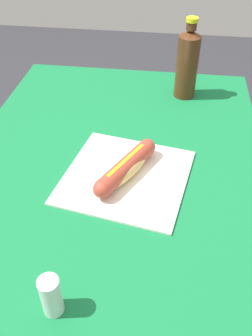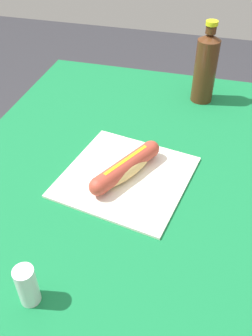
{
  "view_description": "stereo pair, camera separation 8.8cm",
  "coord_description": "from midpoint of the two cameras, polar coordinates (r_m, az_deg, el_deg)",
  "views": [
    {
      "loc": [
        0.65,
        0.13,
        1.33
      ],
      "look_at": [
        -0.02,
        0.04,
        0.77
      ],
      "focal_mm": 39.47,
      "sensor_mm": 36.0,
      "label": 1
    },
    {
      "loc": [
        0.63,
        0.22,
        1.33
      ],
      "look_at": [
        -0.02,
        0.04,
        0.77
      ],
      "focal_mm": 39.47,
      "sensor_mm": 36.0,
      "label": 2
    }
  ],
  "objects": [
    {
      "name": "paper_wrapper",
      "position": [
        0.89,
        -2.8,
        -1.44
      ],
      "size": [
        0.33,
        0.33,
        0.01
      ],
      "primitive_type": "cube",
      "rotation": [
        0.0,
        0.0,
        -0.18
      ],
      "color": "silver",
      "rests_on": "dining_table"
    },
    {
      "name": "hot_dog",
      "position": [
        0.87,
        -2.86,
        -0.02
      ],
      "size": [
        0.21,
        0.13,
        0.05
      ],
      "color": "#DBB26B",
      "rests_on": "paper_wrapper"
    },
    {
      "name": "salt_shaker",
      "position": [
        0.66,
        -15.44,
        -18.72
      ],
      "size": [
        0.04,
        0.04,
        0.08
      ],
      "primitive_type": "cylinder",
      "color": "silver",
      "rests_on": "dining_table"
    },
    {
      "name": "soda_bottle",
      "position": [
        1.18,
        7.31,
        15.72
      ],
      "size": [
        0.07,
        0.07,
        0.25
      ],
      "color": "#4C2814",
      "rests_on": "dining_table"
    },
    {
      "name": "ground_plane",
      "position": [
        1.49,
        -3.68,
        -23.48
      ],
      "size": [
        6.0,
        6.0,
        0.0
      ],
      "primitive_type": "plane",
      "color": "#2D2D33",
      "rests_on": "ground"
    },
    {
      "name": "dining_table",
      "position": [
        0.99,
        -5.14,
        -7.93
      ],
      "size": [
        1.2,
        0.77,
        0.74
      ],
      "color": "brown",
      "rests_on": "ground"
    }
  ]
}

